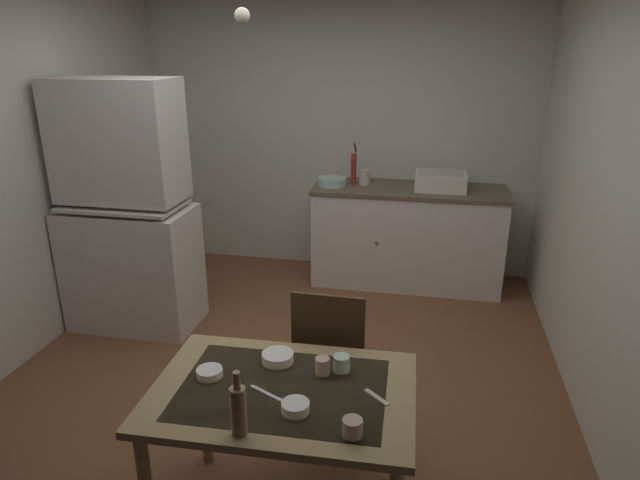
# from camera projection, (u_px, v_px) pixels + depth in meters

# --- Properties ---
(ground_plane) EXTENTS (5.31, 5.31, 0.00)m
(ground_plane) POSITION_uv_depth(u_px,v_px,m) (281.00, 383.00, 3.66)
(ground_plane) COLOR brown
(wall_back) EXTENTS (3.80, 0.10, 2.66)m
(wall_back) POSITION_uv_depth(u_px,v_px,m) (338.00, 132.00, 5.24)
(wall_back) COLOR silver
(wall_back) RESTS_ON ground
(wall_right) EXTENTS (0.10, 4.41, 2.66)m
(wall_right) POSITION_uv_depth(u_px,v_px,m) (627.00, 208.00, 2.86)
(wall_right) COLOR beige
(wall_right) RESTS_ON ground
(hutch_cabinet) EXTENTS (0.97, 0.55, 1.91)m
(hutch_cabinet) POSITION_uv_depth(u_px,v_px,m) (127.00, 217.00, 4.16)
(hutch_cabinet) COLOR silver
(hutch_cabinet) RESTS_ON ground
(counter_cabinet) EXTENTS (1.72, 0.64, 0.91)m
(counter_cabinet) POSITION_uv_depth(u_px,v_px,m) (407.00, 236.00, 5.06)
(counter_cabinet) COLOR silver
(counter_cabinet) RESTS_ON ground
(sink_basin) EXTENTS (0.44, 0.34, 0.15)m
(sink_basin) POSITION_uv_depth(u_px,v_px,m) (441.00, 181.00, 4.83)
(sink_basin) COLOR white
(sink_basin) RESTS_ON counter_cabinet
(hand_pump) EXTENTS (0.05, 0.27, 0.39)m
(hand_pump) POSITION_uv_depth(u_px,v_px,m) (354.00, 166.00, 4.99)
(hand_pump) COLOR maroon
(hand_pump) RESTS_ON counter_cabinet
(mixing_bowl_counter) EXTENTS (0.26, 0.26, 0.07)m
(mixing_bowl_counter) POSITION_uv_depth(u_px,v_px,m) (332.00, 182.00, 4.98)
(mixing_bowl_counter) COLOR #ADD1C1
(mixing_bowl_counter) RESTS_ON counter_cabinet
(stoneware_crock) EXTENTS (0.10, 0.10, 0.13)m
(stoneware_crock) POSITION_uv_depth(u_px,v_px,m) (364.00, 177.00, 5.02)
(stoneware_crock) COLOR beige
(stoneware_crock) RESTS_ON counter_cabinet
(dining_table) EXTENTS (1.16, 0.80, 0.73)m
(dining_table) POSITION_uv_depth(u_px,v_px,m) (283.00, 407.00, 2.40)
(dining_table) COLOR #A08756
(dining_table) RESTS_ON ground
(chair_far_side) EXTENTS (0.41, 0.41, 0.95)m
(chair_far_side) POSITION_uv_depth(u_px,v_px,m) (332.00, 362.00, 2.99)
(chair_far_side) COLOR #4C3322
(chair_far_side) RESTS_ON ground
(serving_bowl_wide) EXTENTS (0.12, 0.12, 0.04)m
(serving_bowl_wide) POSITION_uv_depth(u_px,v_px,m) (210.00, 373.00, 2.45)
(serving_bowl_wide) COLOR white
(serving_bowl_wide) RESTS_ON dining_table
(soup_bowl_small) EXTENTS (0.12, 0.12, 0.04)m
(soup_bowl_small) POSITION_uv_depth(u_px,v_px,m) (296.00, 407.00, 2.21)
(soup_bowl_small) COLOR white
(soup_bowl_small) RESTS_ON dining_table
(sauce_dish) EXTENTS (0.15, 0.15, 0.04)m
(sauce_dish) POSITION_uv_depth(u_px,v_px,m) (278.00, 357.00, 2.56)
(sauce_dish) COLOR white
(sauce_dish) RESTS_ON dining_table
(teacup_mint) EXTENTS (0.08, 0.08, 0.08)m
(teacup_mint) POSITION_uv_depth(u_px,v_px,m) (342.00, 363.00, 2.48)
(teacup_mint) COLOR #ADD1C1
(teacup_mint) RESTS_ON dining_table
(mug_tall) EXTENTS (0.08, 0.08, 0.07)m
(mug_tall) POSITION_uv_depth(u_px,v_px,m) (352.00, 427.00, 2.08)
(mug_tall) COLOR tan
(mug_tall) RESTS_ON dining_table
(mug_dark) EXTENTS (0.07, 0.07, 0.08)m
(mug_dark) POSITION_uv_depth(u_px,v_px,m) (322.00, 366.00, 2.46)
(mug_dark) COLOR tan
(mug_dark) RESTS_ON dining_table
(glass_bottle) EXTENTS (0.06, 0.06, 0.27)m
(glass_bottle) POSITION_uv_depth(u_px,v_px,m) (238.00, 409.00, 2.06)
(glass_bottle) COLOR olive
(glass_bottle) RESTS_ON dining_table
(table_knife) EXTENTS (0.16, 0.09, 0.00)m
(table_knife) POSITION_uv_depth(u_px,v_px,m) (266.00, 393.00, 2.33)
(table_knife) COLOR silver
(table_knife) RESTS_ON dining_table
(teaspoon_near_bowl) EXTENTS (0.12, 0.10, 0.00)m
(teaspoon_near_bowl) POSITION_uv_depth(u_px,v_px,m) (377.00, 397.00, 2.31)
(teaspoon_near_bowl) COLOR beige
(teaspoon_near_bowl) RESTS_ON dining_table
(pendant_bulb) EXTENTS (0.08, 0.08, 0.08)m
(pendant_bulb) POSITION_uv_depth(u_px,v_px,m) (242.00, 15.00, 2.79)
(pendant_bulb) COLOR #F9EFCC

